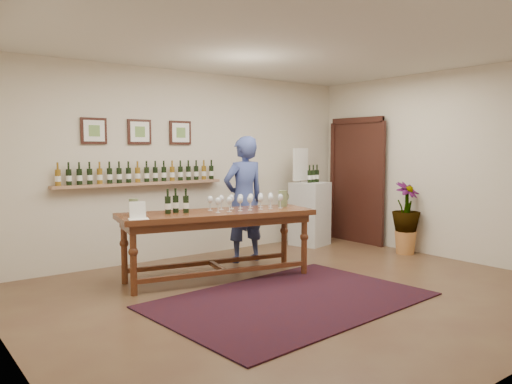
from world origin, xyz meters
TOP-DOWN VIEW (x-y plane):
  - ground at (0.00, 0.00)m, footprint 6.00×6.00m
  - room_shell at (2.11, 1.86)m, footprint 6.00×6.00m
  - rug at (-0.28, -0.20)m, footprint 3.03×2.14m
  - tasting_table at (-0.42, 1.06)m, footprint 2.53×1.26m
  - table_glasses at (0.00, 1.03)m, footprint 1.42×0.48m
  - table_bottles at (-0.89, 1.23)m, footprint 0.29×0.21m
  - pitcher_left at (-1.40, 1.33)m, footprint 0.15×0.15m
  - pitcher_right at (0.59, 0.97)m, footprint 0.15×0.15m
  - menu_card at (-1.49, 1.02)m, footprint 0.25×0.21m
  - display_pedestal at (2.07, 2.00)m, footprint 0.66×0.66m
  - pedestal_bottles at (2.11, 1.97)m, footprint 0.29×0.14m
  - info_sign at (1.99, 2.16)m, footprint 0.43×0.14m
  - potted_plant at (2.75, 0.56)m, footprint 0.53×0.53m
  - person at (0.44, 1.67)m, footprint 0.68×0.46m

SIDE VIEW (x-z plane):
  - ground at x=0.00m, z-range 0.00..0.00m
  - rug at x=-0.28m, z-range 0.00..0.02m
  - display_pedestal at x=2.07m, z-range 0.00..1.07m
  - potted_plant at x=2.75m, z-range 0.08..1.05m
  - tasting_table at x=-0.42m, z-range 0.30..1.16m
  - person at x=0.44m, z-range 0.00..1.82m
  - table_glasses at x=0.00m, z-range 0.86..1.05m
  - menu_card at x=-1.49m, z-range 0.86..1.06m
  - pitcher_left at x=-1.40m, z-range 0.86..1.06m
  - pitcher_right at x=0.59m, z-range 0.86..1.08m
  - table_bottles at x=-0.89m, z-range 0.86..1.14m
  - room_shell at x=2.11m, z-range -1.88..4.12m
  - pedestal_bottles at x=2.11m, z-range 1.07..1.35m
  - info_sign at x=1.99m, z-range 1.07..1.68m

